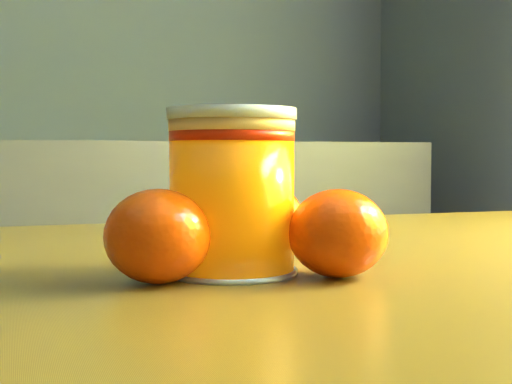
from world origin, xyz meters
name	(u,v)px	position (x,y,z in m)	size (l,w,h in m)	color
juice_glass	(232,193)	(0.83, 0.17, 0.85)	(0.09, 0.09, 0.11)	orange
orange_front	(254,223)	(0.85, 0.19, 0.82)	(0.07, 0.07, 0.07)	#EE4404
orange_back	(338,233)	(0.89, 0.13, 0.82)	(0.07, 0.07, 0.06)	#EE4404
orange_extra	(158,236)	(0.77, 0.15, 0.82)	(0.07, 0.07, 0.06)	#EE4404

